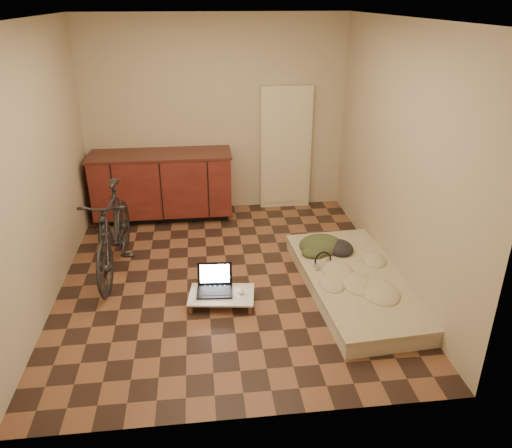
{
  "coord_description": "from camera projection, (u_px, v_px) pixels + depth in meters",
  "views": [
    {
      "loc": [
        -0.25,
        -4.68,
        2.78
      ],
      "look_at": [
        0.32,
        0.14,
        0.55
      ],
      "focal_mm": 35.0,
      "sensor_mm": 36.0,
      "label": 1
    }
  ],
  "objects": [
    {
      "name": "cabinets",
      "position": [
        163.0,
        185.0,
        6.67
      ],
      "size": [
        1.84,
        0.62,
        0.91
      ],
      "color": "black",
      "rests_on": "ground"
    },
    {
      "name": "room_shell",
      "position": [
        225.0,
        162.0,
        4.87
      ],
      "size": [
        3.5,
        4.0,
        2.6
      ],
      "color": "brown",
      "rests_on": "ground"
    },
    {
      "name": "headphones",
      "position": [
        323.0,
        260.0,
        5.22
      ],
      "size": [
        0.28,
        0.27,
        0.15
      ],
      "primitive_type": null,
      "rotation": [
        0.0,
        0.0,
        0.32
      ],
      "color": "black",
      "rests_on": "futon"
    },
    {
      "name": "mouse",
      "position": [
        240.0,
        291.0,
        4.92
      ],
      "size": [
        0.08,
        0.12,
        0.04
      ],
      "primitive_type": "ellipsoid",
      "rotation": [
        0.0,
        0.0,
        0.16
      ],
      "color": "silver",
      "rests_on": "lap_desk"
    },
    {
      "name": "appliance_panel",
      "position": [
        286.0,
        148.0,
        6.91
      ],
      "size": [
        0.7,
        0.1,
        1.7
      ],
      "primitive_type": "cube",
      "color": "beige",
      "rests_on": "ground"
    },
    {
      "name": "lap_desk",
      "position": [
        222.0,
        295.0,
        4.91
      ],
      "size": [
        0.68,
        0.49,
        0.11
      ],
      "rotation": [
        0.0,
        0.0,
        -0.13
      ],
      "color": "brown",
      "rests_on": "ground"
    },
    {
      "name": "clothing_pile",
      "position": [
        326.0,
        241.0,
        5.57
      ],
      "size": [
        0.56,
        0.47,
        0.21
      ],
      "primitive_type": null,
      "rotation": [
        0.0,
        0.0,
        0.07
      ],
      "color": "#384126",
      "rests_on": "futon"
    },
    {
      "name": "bicycle",
      "position": [
        113.0,
        227.0,
        5.3
      ],
      "size": [
        0.58,
        1.68,
        1.07
      ],
      "primitive_type": "imported",
      "rotation": [
        0.0,
        0.0,
        -0.06
      ],
      "color": "black",
      "rests_on": "ground"
    },
    {
      "name": "futon",
      "position": [
        356.0,
        282.0,
        5.13
      ],
      "size": [
        1.13,
        2.13,
        0.18
      ],
      "rotation": [
        0.0,
        0.0,
        0.07
      ],
      "color": "beige",
      "rests_on": "ground"
    },
    {
      "name": "laptop",
      "position": [
        215.0,
        285.0,
        4.96
      ],
      "size": [
        0.37,
        0.33,
        0.24
      ],
      "rotation": [
        0.0,
        0.0,
        -0.07
      ],
      "color": "black",
      "rests_on": "lap_desk"
    }
  ]
}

